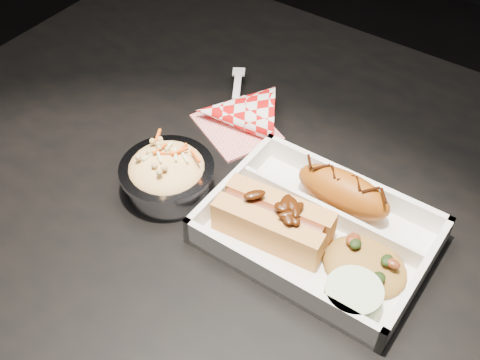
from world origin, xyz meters
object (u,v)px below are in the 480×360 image
object	(u,v)px
dining_table	(307,259)
fried_pastry	(343,192)
hotdog	(273,218)
napkin_fork	(235,113)
foil_coleslaw_cup	(167,173)
food_tray	(318,234)

from	to	relation	value
dining_table	fried_pastry	size ratio (longest dim) A/B	10.04
hotdog	dining_table	bearing A→B (deg)	63.37
hotdog	napkin_fork	distance (m)	0.21
foil_coleslaw_cup	food_tray	bearing A→B (deg)	11.30
food_tray	fried_pastry	xyz separation A→B (m)	(-0.00, 0.06, 0.02)
dining_table	food_tray	world-z (taller)	food_tray
food_tray	hotdog	distance (m)	0.06
dining_table	fried_pastry	bearing A→B (deg)	46.97
food_tray	fried_pastry	distance (m)	0.06
hotdog	napkin_fork	size ratio (longest dim) A/B	0.84
hotdog	foil_coleslaw_cup	world-z (taller)	same
hotdog	napkin_fork	world-z (taller)	napkin_fork
dining_table	hotdog	world-z (taller)	hotdog
fried_pastry	napkin_fork	xyz separation A→B (m)	(-0.20, 0.06, -0.02)
dining_table	foil_coleslaw_cup	size ratio (longest dim) A/B	10.32
dining_table	napkin_fork	xyz separation A→B (m)	(-0.18, 0.09, 0.11)
food_tray	foil_coleslaw_cup	xyz separation A→B (m)	(-0.19, -0.04, 0.02)
fried_pastry	napkin_fork	world-z (taller)	napkin_fork
fried_pastry	napkin_fork	size ratio (longest dim) A/B	0.73
dining_table	hotdog	distance (m)	0.14
fried_pastry	hotdog	xyz separation A→B (m)	(-0.04, -0.08, 0.00)
hotdog	foil_coleslaw_cup	xyz separation A→B (m)	(-0.15, -0.01, -0.00)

